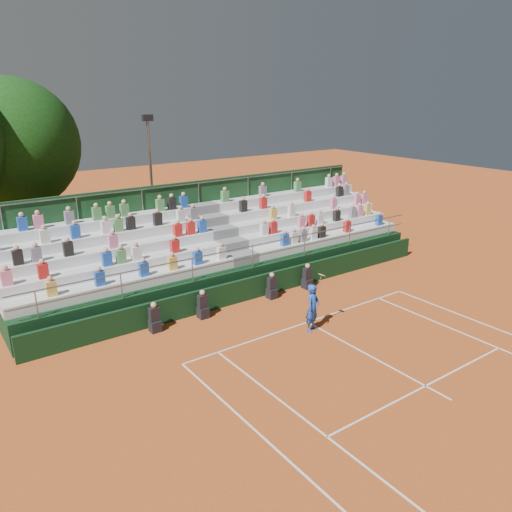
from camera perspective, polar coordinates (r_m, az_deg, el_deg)
ground at (r=19.83m, az=5.93°, el=-7.54°), size 90.00×90.00×0.00m
courtside_wall at (r=21.91m, az=0.46°, el=-3.43°), size 20.00×0.15×1.00m
line_officials at (r=20.83m, az=-1.99°, el=-4.69°), size 7.95×0.40×1.19m
grandstand at (r=24.26m, az=-4.03°, el=0.15°), size 20.00×5.20×4.40m
tennis_player at (r=18.83m, az=6.50°, el=-5.89°), size 0.93×0.67×2.22m
tree_east at (r=27.54m, az=-26.15°, el=11.31°), size 6.44×6.44×9.37m
floodlight_mast at (r=29.01m, az=-11.94°, el=9.49°), size 0.60×0.25×7.44m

